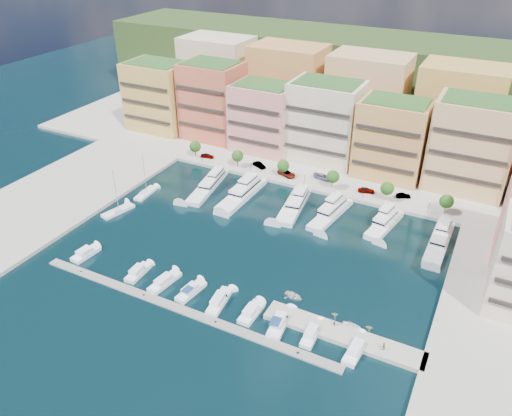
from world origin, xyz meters
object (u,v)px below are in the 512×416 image
Objects in this scene: yacht_1 at (209,184)px; tender_1 at (335,314)px; tree_1 at (237,156)px; cruiser_4 at (191,291)px; tender_0 at (294,296)px; person_1 at (383,346)px; tree_5 at (447,201)px; tree_2 at (283,166)px; yacht_4 at (331,212)px; car_2 at (287,173)px; tree_3 at (333,177)px; cruiser_2 at (138,273)px; sailboat_1 at (118,211)px; lamppost_1 at (251,165)px; lamppost_4 at (429,205)px; car_4 at (366,190)px; car_0 at (207,156)px; tender_3 at (369,327)px; cruiser_5 at (219,301)px; car_3 at (323,177)px; cruiser_7 at (279,323)px; cruiser_0 at (86,254)px; tree_0 at (195,147)px; yacht_5 at (385,222)px; lamppost_0 at (202,154)px; yacht_2 at (243,192)px; cruiser_3 at (164,282)px; car_5 at (403,196)px; tender_2 at (353,327)px; cruiser_9 at (356,350)px; yacht_6 at (440,240)px; sailboat_2 at (146,194)px; lamppost_3 at (364,190)px; car_1 at (259,165)px; person_0 at (335,322)px; lamppost_2 at (305,177)px; cruiser_8 at (311,334)px.

tender_1 is at bearing -34.23° from yacht_1.
tree_1 is 0.69× the size of cruiser_4.
person_1 is (21.04, -6.81, 1.38)m from tender_0.
tree_2 is at bearing 180.00° from tree_5.
tree_2 is 0.28× the size of yacht_4.
car_2 is 73.01m from person_1.
tree_3 is 32.00m from tree_5.
cruiser_2 is 29.77m from sailboat_1.
lamppost_1 is 54.00m from lamppost_4.
person_1 reaches higher than car_4.
car_4 reaches higher than car_0.
car_0 is (-70.22, 52.21, 1.34)m from tender_3.
cruiser_5 is at bearing -55.93° from yacht_1.
cruiser_2 is 65.65m from car_3.
tree_2 is 0.61× the size of cruiser_7.
cruiser_0 reaches higher than tender_1.
tree_3 is 50.26m from tender_0.
yacht_5 is at bearing -10.17° from tree_0.
lamppost_0 is 58.74m from cruiser_2.
tree_1 is 18.00m from yacht_2.
tender_0 is at bearing 17.83° from cruiser_3.
tender_0 is at bearing 144.66° from car_5.
cruiser_5 is (11.67, -58.10, -4.20)m from tree_2.
sailboat_1 is at bearing -55.92° from person_1.
tender_2 is 55.94m from car_4.
tree_2 is 59.41m from cruiser_5.
yacht_5 is 2.07× the size of cruiser_4.
lamppost_0 reaches higher than cruiser_9.
car_0 is at bearing 92.36° from cruiser_0.
cruiser_2 is 62.08m from car_0.
car_3 reaches higher than cruiser_5.
yacht_4 reaches higher than person_1.
yacht_6 is 41.77m from car_3.
tender_1 is at bearing -37.11° from tree_0.
tree_1 is at bearing 59.63° from sailboat_2.
lamppost_3 is 0.18× the size of yacht_1.
car_1 is at bearing 177.39° from tree_5.
yacht_6 is at bearing 49.65° from cruiser_5.
person_0 is (67.85, -54.20, -2.81)m from tree_0.
tree_2 is 3.19m from car_2.
person_0 reaches higher than car_1.
tree_2 is at bearing 164.22° from yacht_6.
tender_1 is 0.33× the size of car_5.
yacht_5 is at bearing 3.60° from yacht_2.
lamppost_2 is 8.34m from car_2.
car_2 is at bearing 4.00° from tree_1.
tender_2 is (4.10, -40.49, -0.75)m from yacht_5.
yacht_6 is 47.22m from cruiser_8.
person_0 is at bearing 4.85° from cruiser_2.
cruiser_8 is 8.59m from tender_2.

